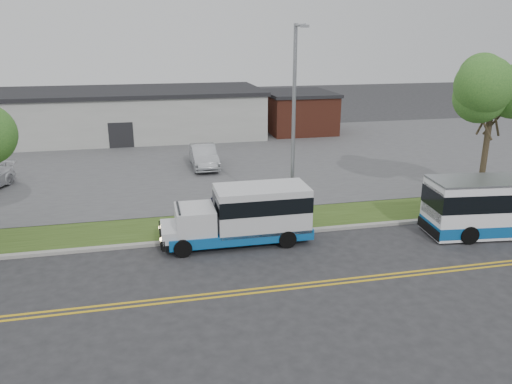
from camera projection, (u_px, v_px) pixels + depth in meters
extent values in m
plane|color=#28282B|center=(245.00, 247.00, 22.35)|extent=(140.00, 140.00, 0.00)
cube|color=gold|center=(265.00, 288.00, 18.77)|extent=(70.00, 0.12, 0.01)
cube|color=gold|center=(267.00, 292.00, 18.49)|extent=(70.00, 0.12, 0.01)
cube|color=#9E9B93|center=(240.00, 236.00, 23.35)|extent=(80.00, 0.30, 0.15)
cube|color=#314517|center=(233.00, 223.00, 25.04)|extent=(80.00, 3.30, 0.10)
cube|color=#4C4C4F|center=(201.00, 158.00, 38.15)|extent=(80.00, 25.00, 0.10)
cube|color=#9E9E99|center=(122.00, 116.00, 45.61)|extent=(25.00, 10.00, 4.00)
cube|color=black|center=(120.00, 92.00, 44.95)|extent=(25.40, 10.40, 0.35)
cube|color=black|center=(121.00, 136.00, 41.28)|extent=(2.00, 0.15, 2.20)
cube|color=brown|center=(298.00, 114.00, 48.19)|extent=(6.00, 7.00, 3.60)
cube|color=black|center=(298.00, 93.00, 47.60)|extent=(6.30, 7.30, 0.30)
cylinder|color=#3B2F20|center=(484.00, 161.00, 27.32)|extent=(0.32, 0.32, 4.76)
ellipsoid|color=#2A5F21|center=(494.00, 92.00, 26.19)|extent=(5.20, 5.20, 4.42)
cylinder|color=gray|center=(293.00, 127.00, 24.12)|extent=(0.18, 0.18, 9.50)
cylinder|color=gray|center=(300.00, 25.00, 22.06)|extent=(0.12, 1.40, 0.12)
cube|color=gray|center=(305.00, 26.00, 21.47)|extent=(0.35, 0.18, 0.12)
cube|color=#0D5094|center=(239.00, 232.00, 22.73)|extent=(6.44, 2.21, 0.47)
cube|color=silver|center=(262.00, 208.00, 22.61)|extent=(4.17, 2.20, 1.99)
cube|color=black|center=(262.00, 201.00, 22.51)|extent=(4.19, 2.23, 0.71)
cube|color=silver|center=(195.00, 220.00, 22.09)|extent=(1.71, 2.04, 1.14)
cube|color=black|center=(179.00, 217.00, 21.89)|extent=(0.10, 1.80, 0.85)
cube|color=silver|center=(172.00, 231.00, 22.02)|extent=(0.96, 1.94, 0.52)
cube|color=black|center=(163.00, 238.00, 22.02)|extent=(0.15, 1.94, 0.47)
sphere|color=#FFD88C|center=(162.00, 239.00, 21.28)|extent=(0.19, 0.19, 0.19)
sphere|color=#FFD88C|center=(161.00, 227.00, 22.60)|extent=(0.19, 0.19, 0.19)
cylinder|color=black|center=(183.00, 248.00, 21.27)|extent=(0.80, 0.27, 0.79)
cylinder|color=black|center=(179.00, 231.00, 23.17)|extent=(0.80, 0.27, 0.79)
cylinder|color=black|center=(287.00, 239.00, 22.22)|extent=(0.80, 0.27, 0.79)
cylinder|color=black|center=(276.00, 223.00, 24.12)|extent=(0.80, 0.27, 0.79)
cube|color=black|center=(433.00, 202.00, 23.07)|extent=(0.31, 2.03, 1.42)
cube|color=black|center=(429.00, 228.00, 23.46)|extent=(0.35, 2.21, 0.44)
cylinder|color=black|center=(469.00, 235.00, 22.61)|extent=(0.88, 0.38, 0.85)
cylinder|color=black|center=(447.00, 219.00, 24.59)|extent=(0.88, 0.38, 0.85)
imported|color=black|center=(213.00, 213.00, 23.85)|extent=(0.69, 0.54, 1.68)
imported|color=#A4A7AB|center=(204.00, 156.00, 35.20)|extent=(1.69, 4.82, 1.59)
sphere|color=white|center=(208.00, 229.00, 23.76)|extent=(0.32, 0.32, 0.32)
sphere|color=white|center=(219.00, 224.00, 24.35)|extent=(0.32, 0.32, 0.32)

